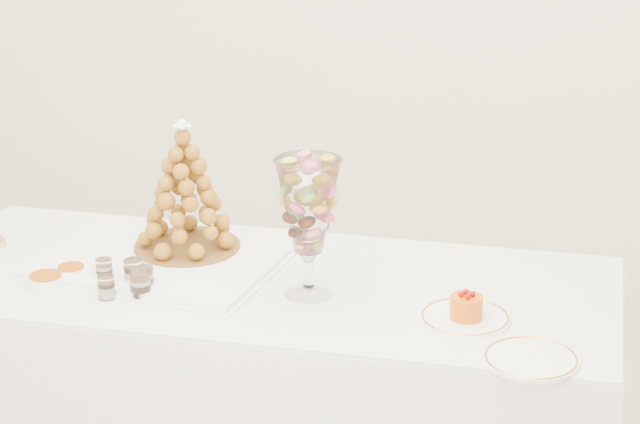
% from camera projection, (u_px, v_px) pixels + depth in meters
% --- Properties ---
extents(buffet_table, '(1.98, 0.85, 0.74)m').
position_uv_depth(buffet_table, '(269.00, 397.00, 3.61)').
color(buffet_table, white).
rests_on(buffet_table, ground).
extents(lace_tray, '(0.70, 0.56, 0.02)m').
position_uv_depth(lace_tray, '(160.00, 261.00, 3.58)').
color(lace_tray, white).
rests_on(lace_tray, buffet_table).
extents(macaron_vase, '(0.18, 0.18, 0.39)m').
position_uv_depth(macaron_vase, '(308.00, 208.00, 3.31)').
color(macaron_vase, white).
rests_on(macaron_vase, buffet_table).
extents(cake_plate, '(0.24, 0.24, 0.01)m').
position_uv_depth(cake_plate, '(465.00, 318.00, 3.24)').
color(cake_plate, white).
rests_on(cake_plate, buffet_table).
extents(spare_plate, '(0.23, 0.23, 0.01)m').
position_uv_depth(spare_plate, '(531.00, 359.00, 3.03)').
color(spare_plate, white).
rests_on(spare_plate, buffet_table).
extents(verrine_a, '(0.06, 0.06, 0.06)m').
position_uv_depth(verrine_a, '(104.00, 270.00, 3.47)').
color(verrine_a, white).
rests_on(verrine_a, buffet_table).
extents(verrine_b, '(0.06, 0.06, 0.07)m').
position_uv_depth(verrine_b, '(134.00, 272.00, 3.44)').
color(verrine_b, white).
rests_on(verrine_b, buffet_table).
extents(verrine_c, '(0.06, 0.06, 0.07)m').
position_uv_depth(verrine_c, '(144.00, 278.00, 3.41)').
color(verrine_c, white).
rests_on(verrine_c, buffet_table).
extents(verrine_d, '(0.05, 0.05, 0.06)m').
position_uv_depth(verrine_d, '(106.00, 287.00, 3.36)').
color(verrine_d, white).
rests_on(verrine_d, buffet_table).
extents(verrine_e, '(0.06, 0.06, 0.08)m').
position_uv_depth(verrine_e, '(140.00, 285.00, 3.36)').
color(verrine_e, white).
rests_on(verrine_e, buffet_table).
extents(ramekin_back, '(0.08, 0.08, 0.03)m').
position_uv_depth(ramekin_back, '(71.00, 272.00, 3.50)').
color(ramekin_back, white).
rests_on(ramekin_back, buffet_table).
extents(ramekin_front, '(0.10, 0.10, 0.03)m').
position_uv_depth(ramekin_front, '(46.00, 281.00, 3.44)').
color(ramekin_front, white).
rests_on(ramekin_front, buffet_table).
extents(croquembouche, '(0.31, 0.31, 0.39)m').
position_uv_depth(croquembouche, '(185.00, 186.00, 3.58)').
color(croquembouche, brown).
rests_on(croquembouche, lace_tray).
extents(mousse_cake, '(0.09, 0.09, 0.08)m').
position_uv_depth(mousse_cake, '(466.00, 307.00, 3.22)').
color(mousse_cake, '#CC5709').
rests_on(mousse_cake, cake_plate).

